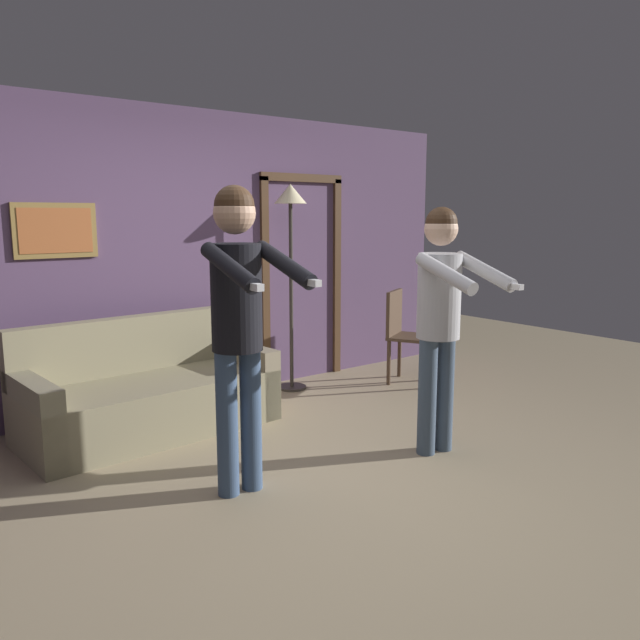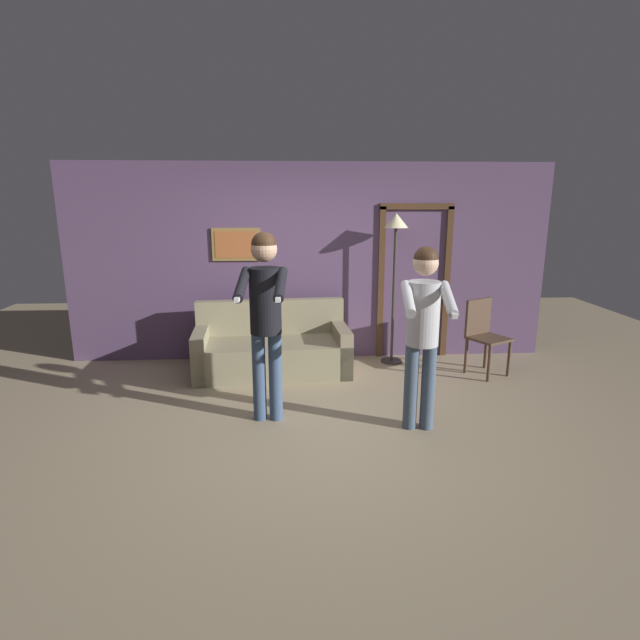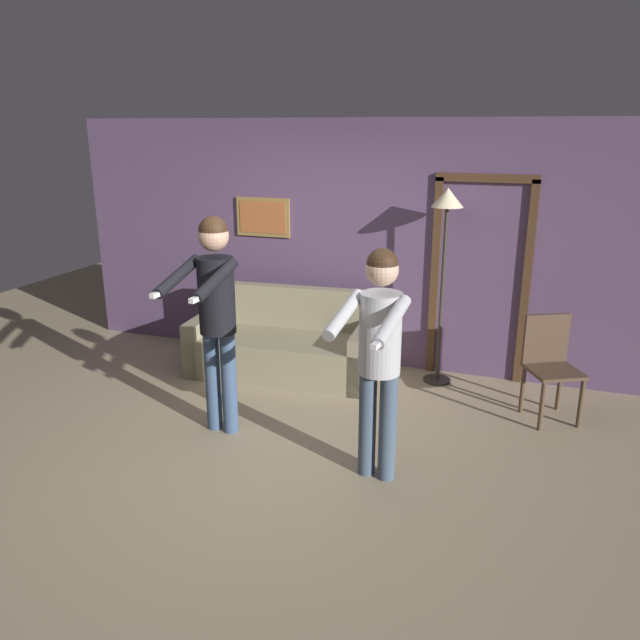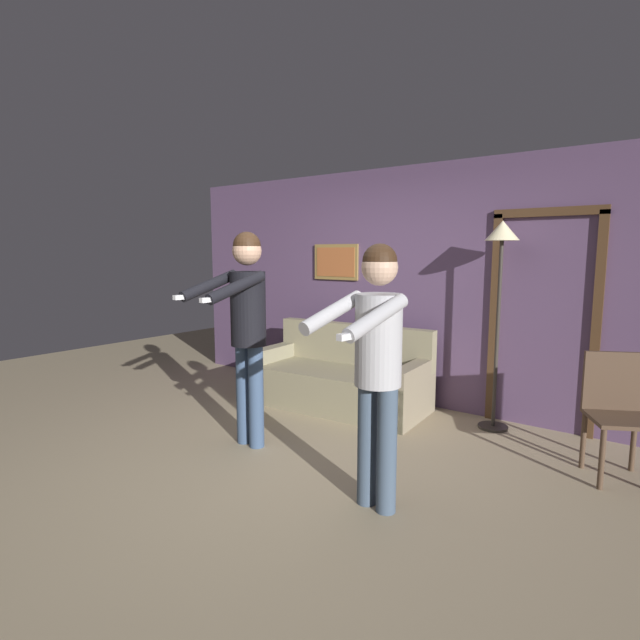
{
  "view_description": "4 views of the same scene",
  "coord_description": "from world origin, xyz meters",
  "px_view_note": "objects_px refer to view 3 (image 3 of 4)",
  "views": [
    {
      "loc": [
        -2.32,
        -3.06,
        1.68
      ],
      "look_at": [
        0.03,
        -0.01,
        1.03
      ],
      "focal_mm": 35.0,
      "sensor_mm": 36.0,
      "label": 1
    },
    {
      "loc": [
        -0.25,
        -4.54,
        2.14
      ],
      "look_at": [
        -0.0,
        -0.19,
        1.08
      ],
      "focal_mm": 28.0,
      "sensor_mm": 36.0,
      "label": 2
    },
    {
      "loc": [
        1.91,
        -4.24,
        2.52
      ],
      "look_at": [
        0.46,
        -0.1,
        1.15
      ],
      "focal_mm": 35.0,
      "sensor_mm": 36.0,
      "label": 3
    },
    {
      "loc": [
        2.51,
        -2.9,
        1.68
      ],
      "look_at": [
        0.4,
        -0.1,
        1.2
      ],
      "focal_mm": 28.0,
      "sensor_mm": 36.0,
      "label": 4
    }
  ],
  "objects_px": {
    "person_standing_left": "(215,303)",
    "dining_chair_distant": "(550,361)",
    "torchiere_lamp": "(446,226)",
    "person_standing_right": "(379,344)",
    "couch": "(284,348)"
  },
  "relations": [
    {
      "from": "torchiere_lamp",
      "to": "person_standing_right",
      "type": "bearing_deg",
      "value": -94.0
    },
    {
      "from": "torchiere_lamp",
      "to": "dining_chair_distant",
      "type": "distance_m",
      "value": 1.57
    },
    {
      "from": "person_standing_left",
      "to": "dining_chair_distant",
      "type": "distance_m",
      "value": 2.96
    },
    {
      "from": "person_standing_left",
      "to": "person_standing_right",
      "type": "distance_m",
      "value": 1.47
    },
    {
      "from": "person_standing_right",
      "to": "person_standing_left",
      "type": "bearing_deg",
      "value": 168.96
    },
    {
      "from": "couch",
      "to": "person_standing_right",
      "type": "relative_size",
      "value": 1.13
    },
    {
      "from": "person_standing_right",
      "to": "couch",
      "type": "bearing_deg",
      "value": 130.46
    },
    {
      "from": "couch",
      "to": "person_standing_left",
      "type": "bearing_deg",
      "value": -89.83
    },
    {
      "from": "couch",
      "to": "person_standing_left",
      "type": "height_order",
      "value": "person_standing_left"
    },
    {
      "from": "couch",
      "to": "torchiere_lamp",
      "type": "distance_m",
      "value": 2.08
    },
    {
      "from": "person_standing_right",
      "to": "dining_chair_distant",
      "type": "bearing_deg",
      "value": 51.91
    },
    {
      "from": "person_standing_right",
      "to": "dining_chair_distant",
      "type": "distance_m",
      "value": 2.0
    },
    {
      "from": "person_standing_left",
      "to": "person_standing_right",
      "type": "relative_size",
      "value": 1.07
    },
    {
      "from": "person_standing_right",
      "to": "torchiere_lamp",
      "type": "bearing_deg",
      "value": 86.0
    },
    {
      "from": "couch",
      "to": "dining_chair_distant",
      "type": "xyz_separation_m",
      "value": [
        2.63,
        -0.18,
        0.25
      ]
    }
  ]
}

